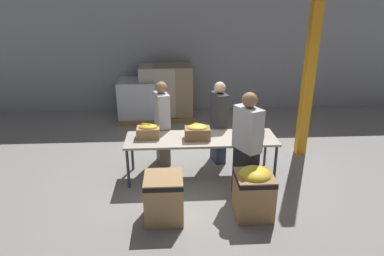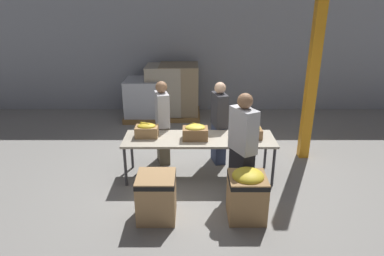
% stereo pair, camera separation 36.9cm
% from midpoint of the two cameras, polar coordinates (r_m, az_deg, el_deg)
% --- Properties ---
extents(ground_plane, '(30.00, 30.00, 0.00)m').
position_cam_midpoint_polar(ground_plane, '(6.38, 3.04, -8.01)').
color(ground_plane, gray).
extents(wall_back, '(16.00, 0.08, 4.00)m').
position_cam_midpoint_polar(wall_back, '(9.72, 2.15, 14.51)').
color(wall_back, '#9399A3').
rests_on(wall_back, ground_plane).
extents(sorting_table, '(2.67, 0.79, 0.76)m').
position_cam_midpoint_polar(sorting_table, '(6.07, 3.17, -2.12)').
color(sorting_table, '#B2A893').
rests_on(sorting_table, ground_plane).
extents(banana_box_0, '(0.40, 0.27, 0.26)m').
position_cam_midpoint_polar(banana_box_0, '(6.09, -5.62, -0.35)').
color(banana_box_0, '#A37A4C').
rests_on(banana_box_0, sorting_table).
extents(banana_box_1, '(0.44, 0.31, 0.27)m').
position_cam_midpoint_polar(banana_box_1, '(5.95, 2.56, -0.67)').
color(banana_box_1, olive).
rests_on(banana_box_1, sorting_table).
extents(banana_box_2, '(0.50, 0.28, 0.24)m').
position_cam_midpoint_polar(banana_box_2, '(6.12, 11.18, -0.65)').
color(banana_box_2, olive).
rests_on(banana_box_2, sorting_table).
extents(volunteer_0, '(0.31, 0.47, 1.62)m').
position_cam_midpoint_polar(volunteer_0, '(6.63, 6.36, 0.70)').
color(volunteer_0, '#2D3856').
rests_on(volunteer_0, ground_plane).
extents(volunteer_1, '(0.43, 0.53, 1.77)m').
position_cam_midpoint_polar(volunteer_1, '(5.44, 10.55, -3.39)').
color(volunteer_1, black).
rests_on(volunteer_1, ground_plane).
extents(volunteer_2, '(0.32, 0.48, 1.64)m').
position_cam_midpoint_polar(volunteer_2, '(6.59, -3.11, 0.78)').
color(volunteer_2, '#6B604C').
rests_on(volunteer_2, ground_plane).
extents(donation_bin_0, '(0.56, 0.56, 0.69)m').
position_cam_midpoint_polar(donation_bin_0, '(5.12, -3.64, -11.12)').
color(donation_bin_0, tan).
rests_on(donation_bin_0, ground_plane).
extents(donation_bin_1, '(0.55, 0.55, 0.78)m').
position_cam_midpoint_polar(donation_bin_1, '(5.18, 11.42, -10.56)').
color(donation_bin_1, '#A37A4C').
rests_on(donation_bin_1, ground_plane).
extents(support_pillar, '(0.19, 0.19, 4.00)m').
position_cam_midpoint_polar(support_pillar, '(6.97, 21.46, 10.56)').
color(support_pillar, orange).
rests_on(support_pillar, ground_plane).
extents(pallet_stack_0, '(1.00, 1.00, 1.42)m').
position_cam_midpoint_polar(pallet_stack_0, '(9.25, -3.26, 5.97)').
color(pallet_stack_0, olive).
rests_on(pallet_stack_0, ground_plane).
extents(pallet_stack_1, '(1.05, 1.05, 1.08)m').
position_cam_midpoint_polar(pallet_stack_1, '(9.24, -6.57, 4.73)').
color(pallet_stack_1, olive).
rests_on(pallet_stack_1, ground_plane).
extents(pallet_stack_2, '(1.11, 1.11, 1.43)m').
position_cam_midpoint_polar(pallet_stack_2, '(9.29, -0.77, 6.09)').
color(pallet_stack_2, olive).
rests_on(pallet_stack_2, ground_plane).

